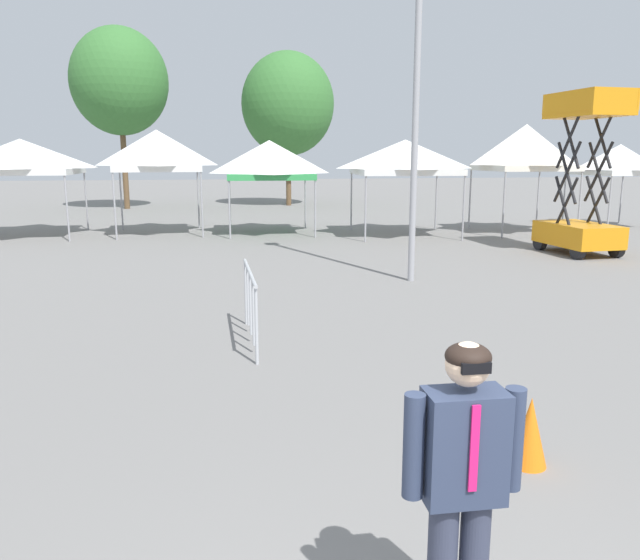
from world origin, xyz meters
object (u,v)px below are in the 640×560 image
(canopy_tent_behind_center, at_px, (405,157))
(tree_behind_tents_left, at_px, (288,104))
(canopy_tent_behind_left, at_px, (21,157))
(canopy_tent_behind_right, at_px, (157,151))
(crowd_barrier_mid_lot, at_px, (250,292))
(canopy_tent_right_of_center, at_px, (620,160))
(canopy_tent_left_of_center, at_px, (269,160))
(person_foreground, at_px, (462,479))
(traffic_cone_lot_center, at_px, (530,432))
(scissor_lift, at_px, (580,207))
(light_pole_near_lift, at_px, (418,21))
(tree_behind_tents_center, at_px, (119,82))
(canopy_tent_far_right, at_px, (526,148))

(canopy_tent_behind_center, bearing_deg, tree_behind_tents_left, 100.01)
(canopy_tent_behind_left, relative_size, canopy_tent_behind_right, 0.99)
(canopy_tent_behind_center, bearing_deg, crowd_barrier_mid_lot, -116.96)
(canopy_tent_behind_left, distance_m, tree_behind_tents_left, 15.73)
(canopy_tent_right_of_center, height_order, tree_behind_tents_left, tree_behind_tents_left)
(canopy_tent_behind_left, distance_m, crowd_barrier_mid_lot, 15.11)
(canopy_tent_left_of_center, distance_m, tree_behind_tents_left, 12.59)
(person_foreground, distance_m, traffic_cone_lot_center, 2.46)
(canopy_tent_right_of_center, bearing_deg, scissor_lift, -131.84)
(light_pole_near_lift, xyz_separation_m, tree_behind_tents_left, (-0.19, 21.03, 0.02))
(canopy_tent_left_of_center, relative_size, canopy_tent_right_of_center, 1.03)
(canopy_tent_left_of_center, distance_m, scissor_lift, 10.13)
(tree_behind_tents_left, relative_size, tree_behind_tents_center, 0.91)
(light_pole_near_lift, xyz_separation_m, tree_behind_tents_center, (-8.64, 20.25, 0.92))
(canopy_tent_far_right, xyz_separation_m, crowd_barrier_mid_lot, (-10.30, -11.71, -2.21))
(canopy_tent_behind_right, height_order, crowd_barrier_mid_lot, canopy_tent_behind_right)
(canopy_tent_behind_center, xyz_separation_m, light_pole_near_lift, (-2.18, -7.62, 2.71))
(traffic_cone_lot_center, bearing_deg, scissor_lift, 56.40)
(canopy_tent_behind_left, relative_size, light_pole_near_lift, 0.37)
(canopy_tent_far_right, bearing_deg, canopy_tent_behind_left, 174.36)
(canopy_tent_behind_left, relative_size, person_foreground, 1.98)
(canopy_tent_behind_right, distance_m, light_pole_near_lift, 11.51)
(canopy_tent_right_of_center, xyz_separation_m, tree_behind_tents_left, (-11.00, 12.49, 2.83))
(canopy_tent_behind_left, height_order, canopy_tent_right_of_center, canopy_tent_behind_left)
(canopy_tent_far_right, bearing_deg, scissor_lift, -99.69)
(person_foreground, distance_m, light_pole_near_lift, 11.21)
(canopy_tent_behind_left, relative_size, canopy_tent_left_of_center, 1.10)
(person_foreground, distance_m, tree_behind_tents_left, 31.36)
(tree_behind_tents_center, bearing_deg, canopy_tent_far_right, -39.42)
(tree_behind_tents_center, bearing_deg, light_pole_near_lift, -66.89)
(canopy_tent_behind_center, bearing_deg, person_foreground, -106.29)
(canopy_tent_behind_center, relative_size, light_pole_near_lift, 0.37)
(canopy_tent_left_of_center, bearing_deg, person_foreground, -92.04)
(canopy_tent_behind_center, distance_m, tree_behind_tents_center, 17.02)
(canopy_tent_behind_center, height_order, traffic_cone_lot_center, canopy_tent_behind_center)
(canopy_tent_far_right, relative_size, crowd_barrier_mid_lot, 1.79)
(tree_behind_tents_center, xyz_separation_m, crowd_barrier_mid_lot, (4.93, -24.22, -5.52))
(canopy_tent_behind_left, height_order, person_foreground, canopy_tent_behind_left)
(scissor_lift, relative_size, tree_behind_tents_center, 0.49)
(scissor_lift, distance_m, traffic_cone_lot_center, 13.16)
(crowd_barrier_mid_lot, bearing_deg, tree_behind_tents_left, 81.96)
(canopy_tent_behind_left, xyz_separation_m, person_foreground, (7.51, -19.34, -1.62))
(canopy_tent_behind_right, xyz_separation_m, canopy_tent_left_of_center, (3.81, -0.52, -0.31))
(scissor_lift, relative_size, crowd_barrier_mid_lot, 2.08)
(canopy_tent_behind_right, distance_m, scissor_lift, 13.62)
(scissor_lift, distance_m, crowd_barrier_mid_lot, 11.70)
(canopy_tent_left_of_center, bearing_deg, scissor_lift, -37.02)
(light_pole_near_lift, relative_size, crowd_barrier_mid_lot, 4.55)
(canopy_tent_left_of_center, xyz_separation_m, canopy_tent_behind_center, (4.45, -1.31, 0.09))
(canopy_tent_far_right, distance_m, crowd_barrier_mid_lot, 15.75)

